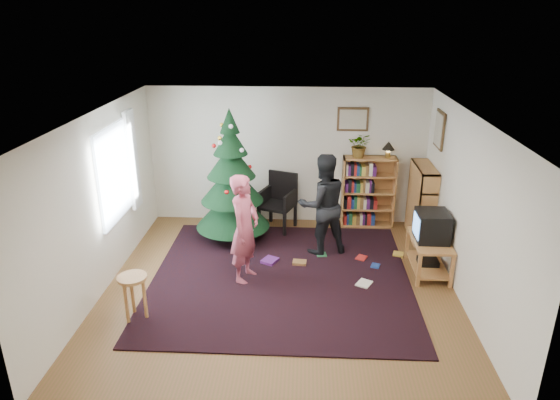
{
  "coord_description": "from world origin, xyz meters",
  "views": [
    {
      "loc": [
        0.33,
        -6.23,
        3.79
      ],
      "look_at": [
        -0.04,
        0.69,
        1.1
      ],
      "focal_mm": 32.0,
      "sensor_mm": 36.0,
      "label": 1
    }
  ],
  "objects_px": {
    "bookshelf_right": "(421,201)",
    "tv_stand": "(429,253)",
    "picture_back": "(353,119)",
    "potted_plant": "(360,145)",
    "crt_tv": "(432,226)",
    "person_standing": "(245,229)",
    "picture_right": "(440,130)",
    "person_by_chair": "(323,204)",
    "bookshelf_back": "(368,191)",
    "stool": "(133,286)",
    "christmas_tree": "(232,187)",
    "armchair": "(278,198)",
    "table_lamp": "(388,147)"
  },
  "relations": [
    {
      "from": "bookshelf_right",
      "to": "stool",
      "type": "relative_size",
      "value": 2.09
    },
    {
      "from": "tv_stand",
      "to": "potted_plant",
      "type": "relative_size",
      "value": 2.13
    },
    {
      "from": "christmas_tree",
      "to": "picture_right",
      "type": "bearing_deg",
      "value": 2.18
    },
    {
      "from": "picture_back",
      "to": "potted_plant",
      "type": "xyz_separation_m",
      "value": [
        0.13,
        -0.14,
        -0.43
      ]
    },
    {
      "from": "picture_back",
      "to": "bookshelf_back",
      "type": "xyz_separation_m",
      "value": [
        0.33,
        -0.14,
        -1.29
      ]
    },
    {
      "from": "crt_tv",
      "to": "picture_right",
      "type": "bearing_deg",
      "value": 77.37
    },
    {
      "from": "person_standing",
      "to": "potted_plant",
      "type": "xyz_separation_m",
      "value": [
        1.81,
        2.08,
        0.71
      ]
    },
    {
      "from": "christmas_tree",
      "to": "person_by_chair",
      "type": "bearing_deg",
      "value": -15.75
    },
    {
      "from": "stool",
      "to": "person_standing",
      "type": "height_order",
      "value": "person_standing"
    },
    {
      "from": "picture_right",
      "to": "potted_plant",
      "type": "height_order",
      "value": "picture_right"
    },
    {
      "from": "picture_right",
      "to": "person_by_chair",
      "type": "distance_m",
      "value": 2.23
    },
    {
      "from": "crt_tv",
      "to": "person_standing",
      "type": "relative_size",
      "value": 0.31
    },
    {
      "from": "picture_back",
      "to": "stool",
      "type": "bearing_deg",
      "value": -132.0
    },
    {
      "from": "armchair",
      "to": "potted_plant",
      "type": "relative_size",
      "value": 2.29
    },
    {
      "from": "picture_back",
      "to": "picture_right",
      "type": "relative_size",
      "value": 0.92
    },
    {
      "from": "christmas_tree",
      "to": "armchair",
      "type": "xyz_separation_m",
      "value": [
        0.74,
        0.56,
        -0.41
      ]
    },
    {
      "from": "tv_stand",
      "to": "armchair",
      "type": "distance_m",
      "value": 2.86
    },
    {
      "from": "picture_right",
      "to": "table_lamp",
      "type": "xyz_separation_m",
      "value": [
        -0.69,
        0.59,
        -0.45
      ]
    },
    {
      "from": "tv_stand",
      "to": "stool",
      "type": "distance_m",
      "value": 4.3
    },
    {
      "from": "christmas_tree",
      "to": "crt_tv",
      "type": "distance_m",
      "value": 3.28
    },
    {
      "from": "person_standing",
      "to": "table_lamp",
      "type": "xyz_separation_m",
      "value": [
        2.31,
        2.08,
        0.68
      ]
    },
    {
      "from": "christmas_tree",
      "to": "stool",
      "type": "xyz_separation_m",
      "value": [
        -0.93,
        -2.45,
        -0.48
      ]
    },
    {
      "from": "tv_stand",
      "to": "potted_plant",
      "type": "distance_m",
      "value": 2.31
    },
    {
      "from": "picture_right",
      "to": "person_by_chair",
      "type": "xyz_separation_m",
      "value": [
        -1.85,
        -0.56,
        -1.11
      ]
    },
    {
      "from": "crt_tv",
      "to": "stool",
      "type": "height_order",
      "value": "crt_tv"
    },
    {
      "from": "picture_right",
      "to": "stool",
      "type": "relative_size",
      "value": 0.97
    },
    {
      "from": "crt_tv",
      "to": "person_by_chair",
      "type": "distance_m",
      "value": 1.71
    },
    {
      "from": "bookshelf_right",
      "to": "armchair",
      "type": "xyz_separation_m",
      "value": [
        -2.49,
        0.31,
        -0.11
      ]
    },
    {
      "from": "picture_right",
      "to": "christmas_tree",
      "type": "relative_size",
      "value": 0.26
    },
    {
      "from": "person_by_chair",
      "to": "armchair",
      "type": "bearing_deg",
      "value": -69.95
    },
    {
      "from": "crt_tv",
      "to": "armchair",
      "type": "bearing_deg",
      "value": 146.3
    },
    {
      "from": "picture_right",
      "to": "potted_plant",
      "type": "relative_size",
      "value": 1.35
    },
    {
      "from": "picture_back",
      "to": "stool",
      "type": "distance_m",
      "value": 4.69
    },
    {
      "from": "bookshelf_right",
      "to": "armchair",
      "type": "distance_m",
      "value": 2.52
    },
    {
      "from": "bookshelf_right",
      "to": "tv_stand",
      "type": "bearing_deg",
      "value": 174.59
    },
    {
      "from": "picture_back",
      "to": "picture_right",
      "type": "distance_m",
      "value": 1.51
    },
    {
      "from": "person_by_chair",
      "to": "person_standing",
      "type": "bearing_deg",
      "value": 21.24
    },
    {
      "from": "bookshelf_right",
      "to": "person_by_chair",
      "type": "height_order",
      "value": "person_by_chair"
    },
    {
      "from": "bookshelf_back",
      "to": "christmas_tree",
      "type": "bearing_deg",
      "value": -163.21
    },
    {
      "from": "bookshelf_right",
      "to": "picture_back",
      "type": "bearing_deg",
      "value": 62.87
    },
    {
      "from": "person_by_chair",
      "to": "table_lamp",
      "type": "distance_m",
      "value": 1.76
    },
    {
      "from": "picture_right",
      "to": "table_lamp",
      "type": "height_order",
      "value": "picture_right"
    },
    {
      "from": "person_standing",
      "to": "stool",
      "type": "bearing_deg",
      "value": 147.61
    },
    {
      "from": "bookshelf_back",
      "to": "table_lamp",
      "type": "height_order",
      "value": "table_lamp"
    },
    {
      "from": "christmas_tree",
      "to": "armchair",
      "type": "relative_size",
      "value": 2.25
    },
    {
      "from": "picture_right",
      "to": "stool",
      "type": "height_order",
      "value": "picture_right"
    },
    {
      "from": "picture_right",
      "to": "crt_tv",
      "type": "bearing_deg",
      "value": -102.63
    },
    {
      "from": "crt_tv",
      "to": "table_lamp",
      "type": "height_order",
      "value": "table_lamp"
    },
    {
      "from": "picture_back",
      "to": "armchair",
      "type": "relative_size",
      "value": 0.54
    },
    {
      "from": "picture_back",
      "to": "person_by_chair",
      "type": "relative_size",
      "value": 0.33
    }
  ]
}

